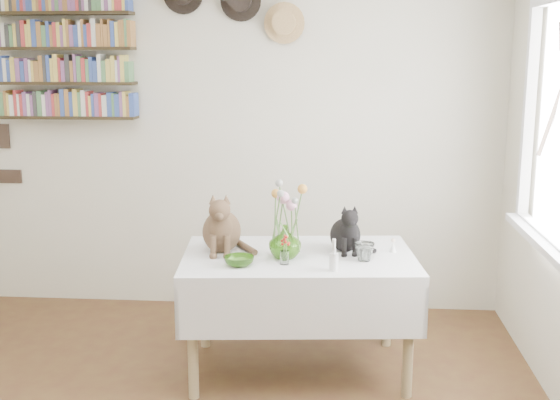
# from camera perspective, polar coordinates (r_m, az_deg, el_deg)

# --- Properties ---
(room) EXTENTS (4.08, 4.58, 2.58)m
(room) POSITION_cam_1_polar(r_m,az_deg,el_deg) (2.91, -11.87, -0.19)
(room) COLOR brown
(room) RESTS_ON ground
(dining_table) EXTENTS (1.40, 0.97, 0.71)m
(dining_table) POSITION_cam_1_polar(r_m,az_deg,el_deg) (4.10, 1.52, -6.81)
(dining_table) COLOR white
(dining_table) RESTS_ON room
(tabby_cat) EXTENTS (0.27, 0.34, 0.37)m
(tabby_cat) POSITION_cam_1_polar(r_m,az_deg,el_deg) (4.09, -4.77, -1.65)
(tabby_cat) COLOR brown
(tabby_cat) RESTS_ON dining_table
(black_cat) EXTENTS (0.24, 0.29, 0.30)m
(black_cat) POSITION_cam_1_polar(r_m,az_deg,el_deg) (4.11, 5.34, -2.13)
(black_cat) COLOR black
(black_cat) RESTS_ON dining_table
(flower_vase) EXTENTS (0.22, 0.22, 0.19)m
(flower_vase) POSITION_cam_1_polar(r_m,az_deg,el_deg) (3.95, 0.41, -3.40)
(flower_vase) COLOR #79BF3E
(flower_vase) RESTS_ON dining_table
(green_bowl) EXTENTS (0.18, 0.18, 0.05)m
(green_bowl) POSITION_cam_1_polar(r_m,az_deg,el_deg) (3.84, -3.34, -4.97)
(green_bowl) COLOR #79BF3E
(green_bowl) RESTS_ON dining_table
(drinking_glass) EXTENTS (0.13, 0.13, 0.10)m
(drinking_glass) POSITION_cam_1_polar(r_m,az_deg,el_deg) (3.94, 6.88, -4.20)
(drinking_glass) COLOR white
(drinking_glass) RESTS_ON dining_table
(candlestick) EXTENTS (0.05, 0.05, 0.18)m
(candlestick) POSITION_cam_1_polar(r_m,az_deg,el_deg) (3.75, 4.39, -4.90)
(candlestick) COLOR white
(candlestick) RESTS_ON dining_table
(berry_jar) EXTENTS (0.05, 0.05, 0.19)m
(berry_jar) POSITION_cam_1_polar(r_m,az_deg,el_deg) (3.84, 0.37, -4.04)
(berry_jar) COLOR white
(berry_jar) RESTS_ON dining_table
(porcelain_figurine) EXTENTS (0.04, 0.04, 0.08)m
(porcelain_figurine) POSITION_cam_1_polar(r_m,az_deg,el_deg) (4.14, 9.18, -3.71)
(porcelain_figurine) COLOR white
(porcelain_figurine) RESTS_ON dining_table
(flower_bouquet) EXTENTS (0.17, 0.13, 0.39)m
(flower_bouquet) POSITION_cam_1_polar(r_m,az_deg,el_deg) (3.91, 0.44, 0.08)
(flower_bouquet) COLOR #4C7233
(flower_bouquet) RESTS_ON flower_vase
(bookshelf_unit) EXTENTS (1.00, 0.16, 0.91)m
(bookshelf_unit) POSITION_cam_1_polar(r_m,az_deg,el_deg) (5.25, -17.16, 11.27)
(bookshelf_unit) COLOR black
(bookshelf_unit) RESTS_ON room
(wall_hats) EXTENTS (0.98, 0.09, 0.48)m
(wall_hats) POSITION_cam_1_polar(r_m,az_deg,el_deg) (4.98, -3.64, 15.50)
(wall_hats) COLOR black
(wall_hats) RESTS_ON room
(wall_art_plaques) EXTENTS (0.21, 0.02, 0.44)m
(wall_art_plaques) POSITION_cam_1_polar(r_m,az_deg,el_deg) (5.58, -21.52, 3.57)
(wall_art_plaques) COLOR #38281E
(wall_art_plaques) RESTS_ON room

